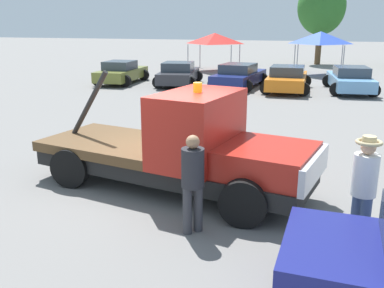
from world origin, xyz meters
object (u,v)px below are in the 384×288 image
person_at_hood (193,178)px  parked_car_charcoal (179,74)px  parked_car_olive (121,72)px  canopy_tent_red (215,38)px  parked_car_navy (239,76)px  parked_car_orange (287,79)px  tow_truck (185,150)px  tree_center (322,7)px  parked_car_skyblue (350,79)px  canopy_tent_blue (321,38)px  person_near_truck (364,182)px

person_at_hood → parked_car_charcoal: bearing=153.2°
person_at_hood → parked_car_olive: person_at_hood is taller
parked_car_olive → canopy_tent_red: size_ratio=1.36×
parked_car_navy → parked_car_orange: (2.69, -0.45, -0.00)m
tow_truck → tree_center: bearing=97.2°
parked_car_navy → canopy_tent_red: (-3.43, 8.07, 1.73)m
parked_car_charcoal → canopy_tent_red: bearing=-10.1°
parked_car_skyblue → tow_truck: bearing=158.9°
parked_car_olive → parked_car_charcoal: bearing=-88.2°
person_at_hood → canopy_tent_blue: bearing=130.0°
canopy_tent_blue → person_at_hood: bearing=-93.7°
canopy_tent_red → person_at_hood: bearing=-76.8°
canopy_tent_red → tree_center: (7.36, 7.53, 2.39)m
parked_car_charcoal → tow_truck: bearing=-170.0°
person_near_truck → person_at_hood: size_ratio=1.05×
tree_center → parked_car_charcoal: bearing=-115.6°
tree_center → parked_car_navy: bearing=-104.1°
parked_car_charcoal → canopy_tent_red: (0.12, 8.12, 1.73)m
parked_car_navy → canopy_tent_blue: canopy_tent_blue is taller
person_near_truck → parked_car_charcoal: bearing=79.9°
parked_car_charcoal → canopy_tent_red: size_ratio=1.43×
person_near_truck → parked_car_olive: person_near_truck is taller
tow_truck → parked_car_olive: size_ratio=1.45×
parked_car_charcoal → parked_car_navy: bearing=-98.3°
person_near_truck → parked_car_navy: 17.67m
parked_car_olive → tow_truck: bearing=-152.3°
parked_car_skyblue → parked_car_charcoal: bearing=84.9°
person_near_truck → parked_car_skyblue: 17.06m
parked_car_olive → person_near_truck: bearing=-146.0°
parked_car_skyblue → tree_center: size_ratio=0.70×
person_near_truck → tree_center: (-1.35, 32.45, 3.68)m
tow_truck → person_near_truck: size_ratio=3.50×
parked_car_charcoal → parked_car_orange: same height
parked_car_charcoal → canopy_tent_red: 8.30m
parked_car_charcoal → canopy_tent_blue: (7.70, 7.48, 1.88)m
parked_car_skyblue → canopy_tent_blue: bearing=6.9°
parked_car_navy → parked_car_skyblue: bearing=-81.9°
parked_car_charcoal → parked_car_skyblue: (9.44, 0.24, 0.00)m
person_at_hood → canopy_tent_blue: size_ratio=0.56×
parked_car_charcoal → tree_center: size_ratio=0.66×
tow_truck → tree_center: size_ratio=0.91×
person_at_hood → tow_truck: bearing=155.2°
parked_car_orange → tree_center: size_ratio=0.68×
parked_car_orange → canopy_tent_red: size_ratio=1.47×
parked_car_orange → person_near_truck: bearing=-172.0°
canopy_tent_blue → person_near_truck: bearing=-87.3°
person_at_hood → parked_car_navy: (-2.53, 17.28, -0.37)m
person_near_truck → tree_center: size_ratio=0.26×
parked_car_charcoal → parked_car_olive: bearing=85.4°
person_at_hood → parked_car_charcoal: size_ratio=0.37×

